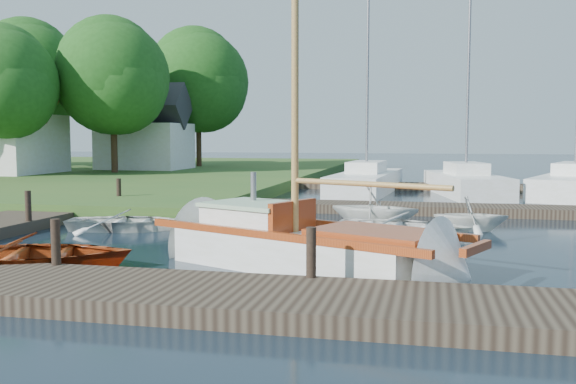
% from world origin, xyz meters
% --- Properties ---
extents(ground, '(160.00, 160.00, 0.00)m').
position_xyz_m(ground, '(0.00, 0.00, 0.00)').
color(ground, black).
rests_on(ground, ground).
extents(near_dock, '(18.00, 2.20, 0.30)m').
position_xyz_m(near_dock, '(0.00, -6.00, 0.15)').
color(near_dock, black).
rests_on(near_dock, ground).
extents(left_dock, '(2.20, 18.00, 0.30)m').
position_xyz_m(left_dock, '(-8.00, 2.00, 0.15)').
color(left_dock, black).
rests_on(left_dock, ground).
extents(far_dock, '(14.00, 1.60, 0.30)m').
position_xyz_m(far_dock, '(2.00, 6.50, 0.15)').
color(far_dock, black).
rests_on(far_dock, ground).
extents(mooring_post_1, '(0.16, 0.16, 0.80)m').
position_xyz_m(mooring_post_1, '(-3.00, -5.00, 0.70)').
color(mooring_post_1, black).
rests_on(mooring_post_1, near_dock).
extents(mooring_post_2, '(0.16, 0.16, 0.80)m').
position_xyz_m(mooring_post_2, '(1.50, -5.00, 0.70)').
color(mooring_post_2, black).
rests_on(mooring_post_2, near_dock).
extents(mooring_post_4, '(0.16, 0.16, 0.80)m').
position_xyz_m(mooring_post_4, '(-7.00, 0.00, 0.70)').
color(mooring_post_4, black).
rests_on(mooring_post_4, left_dock).
extents(mooring_post_5, '(0.16, 0.16, 0.80)m').
position_xyz_m(mooring_post_5, '(-7.00, 5.00, 0.70)').
color(mooring_post_5, black).
rests_on(mooring_post_5, left_dock).
extents(sailboat, '(7.32, 4.74, 9.83)m').
position_xyz_m(sailboat, '(1.10, -2.95, 0.34)').
color(sailboat, silver).
rests_on(sailboat, ground).
extents(dinghy, '(4.57, 3.89, 0.80)m').
position_xyz_m(dinghy, '(-4.04, -4.36, 0.40)').
color(dinghy, maroon).
rests_on(dinghy, ground).
extents(tender_a, '(3.47, 2.80, 0.64)m').
position_xyz_m(tender_a, '(-4.70, 0.91, 0.32)').
color(tender_a, silver).
rests_on(tender_a, ground).
extents(tender_b, '(2.81, 2.54, 1.29)m').
position_xyz_m(tender_b, '(1.80, 2.93, 0.65)').
color(tender_b, silver).
rests_on(tender_b, ground).
extents(tender_c, '(3.75, 2.97, 0.70)m').
position_xyz_m(tender_c, '(2.65, 1.38, 0.35)').
color(tender_c, silver).
rests_on(tender_c, ground).
extents(tender_d, '(2.05, 1.80, 1.02)m').
position_xyz_m(tender_d, '(4.38, 2.86, 0.51)').
color(tender_d, silver).
rests_on(tender_d, ground).
extents(marina_boat_1, '(2.80, 8.44, 10.98)m').
position_xyz_m(marina_boat_1, '(0.48, 13.93, 0.57)').
color(marina_boat_1, silver).
rests_on(marina_boat_1, ground).
extents(marina_boat_2, '(3.59, 7.20, 12.39)m').
position_xyz_m(marina_boat_2, '(4.76, 13.61, 0.59)').
color(marina_boat_2, silver).
rests_on(marina_boat_2, ground).
extents(marina_boat_3, '(5.19, 9.16, 11.25)m').
position_xyz_m(marina_boat_3, '(9.32, 14.57, 0.57)').
color(marina_boat_3, silver).
rests_on(marina_boat_3, ground).
extents(house_c, '(5.25, 4.00, 5.28)m').
position_xyz_m(house_c, '(-14.00, 22.00, 2.58)').
color(house_c, beige).
rests_on(house_c, shore).
extents(tree_2, '(5.83, 5.75, 7.82)m').
position_xyz_m(tree_2, '(-18.00, 14.05, 5.25)').
color(tree_2, '#332114').
rests_on(tree_2, shore).
extents(tree_3, '(6.41, 6.38, 8.74)m').
position_xyz_m(tree_3, '(-14.00, 18.05, 5.81)').
color(tree_3, '#332114').
rests_on(tree_3, shore).
extents(tree_4, '(7.01, 7.01, 9.66)m').
position_xyz_m(tree_4, '(-22.00, 22.05, 6.37)').
color(tree_4, '#332114').
rests_on(tree_4, shore).
extents(tree_7, '(6.83, 6.83, 9.38)m').
position_xyz_m(tree_7, '(-12.00, 26.05, 6.20)').
color(tree_7, '#332114').
rests_on(tree_7, shore).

